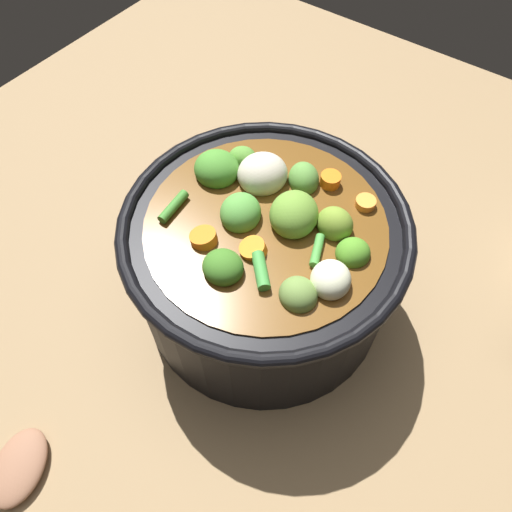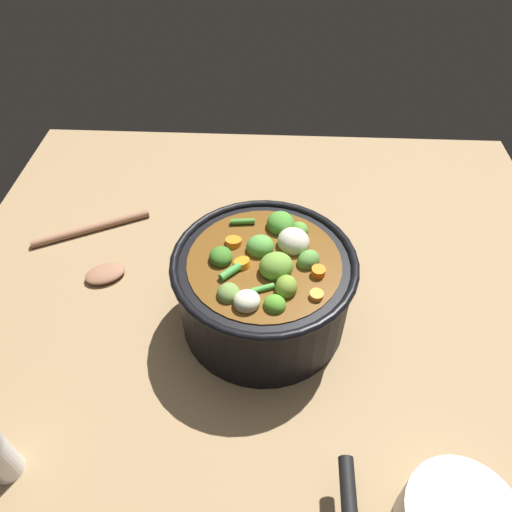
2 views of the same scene
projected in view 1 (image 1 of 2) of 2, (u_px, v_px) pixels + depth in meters
The scene contains 2 objects.
ground_plane at pixel (264, 295), 0.55m from camera, with size 1.10×1.10×0.00m, color #8C704C.
cooking_pot at pixel (265, 260), 0.49m from camera, with size 0.27×0.27×0.16m.
Camera 1 is at (-0.15, 0.22, 0.48)m, focal length 33.87 mm.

